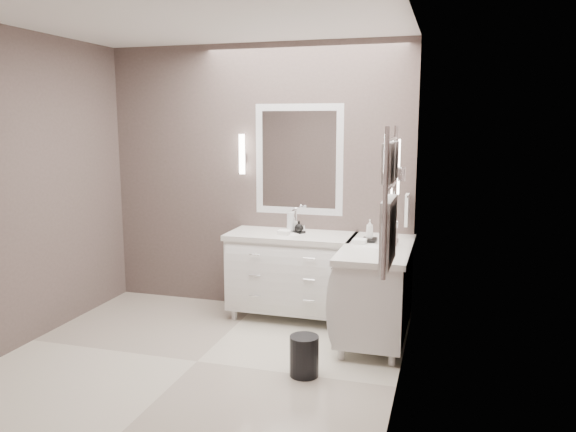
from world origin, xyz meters
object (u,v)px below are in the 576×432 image
(vanity_back, at_px, (291,270))
(waste_bin, at_px, (304,356))
(towel_ladder, at_px, (389,208))
(vanity_right, at_px, (376,286))

(vanity_back, height_order, waste_bin, vanity_back)
(towel_ladder, bearing_deg, waste_bin, 148.39)
(vanity_back, distance_m, vanity_right, 0.93)
(vanity_right, bearing_deg, towel_ladder, -80.16)
(vanity_right, height_order, waste_bin, vanity_right)
(towel_ladder, distance_m, waste_bin, 1.45)
(towel_ladder, height_order, waste_bin, towel_ladder)
(vanity_back, bearing_deg, towel_ladder, -55.90)
(vanity_right, relative_size, waste_bin, 3.95)
(waste_bin, bearing_deg, vanity_back, 110.17)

